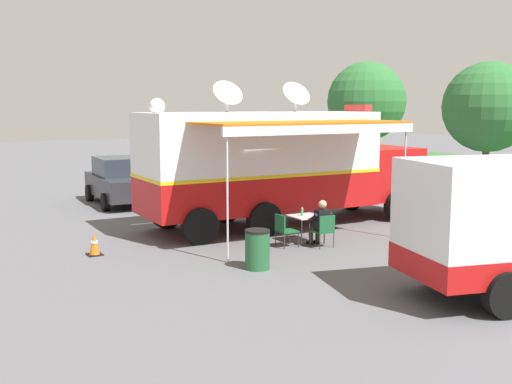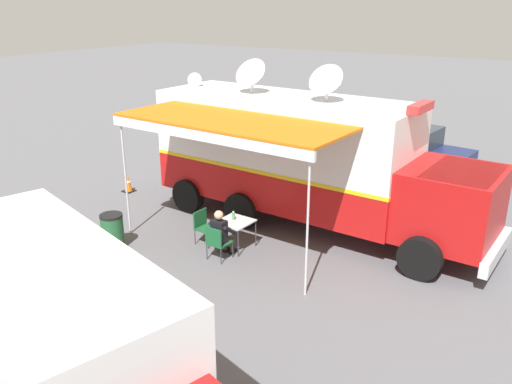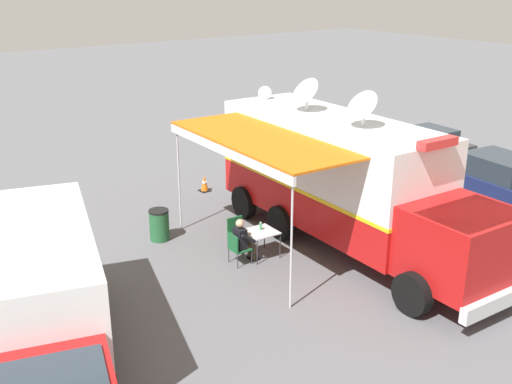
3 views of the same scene
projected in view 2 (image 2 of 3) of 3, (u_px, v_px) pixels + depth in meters
The scene contains 13 objects.
ground_plane at pixel (282, 217), 15.33m from camera, with size 100.00×100.00×0.00m, color #5B5B60.
lot_stripe at pixel (296, 189), 17.58m from camera, with size 0.12×4.80×0.01m, color silver.
command_truck at pixel (306, 157), 14.23m from camera, with size 5.15×9.60×4.53m.
folding_table at pixel (235, 223), 13.21m from camera, with size 0.84×0.84×0.73m.
water_bottle at pixel (233, 216), 13.24m from camera, with size 0.07×0.07×0.22m.
folding_chair_at_table at pixel (217, 241), 12.62m from camera, with size 0.50×0.50×0.87m.
folding_chair_beside_table at pixel (204, 224), 13.54m from camera, with size 0.50×0.50×0.87m.
seated_responder at pixel (222, 233), 12.72m from camera, with size 0.68×0.57×1.25m.
trash_bin at pixel (112, 231), 13.27m from camera, with size 0.57×0.57×0.91m.
traffic_cone at pixel (128, 183), 17.29m from camera, with size 0.36×0.36×0.58m.
support_truck at pixel (64, 353), 7.19m from camera, with size 3.85×7.10×2.70m.
car_behind_truck at pixel (320, 133), 21.29m from camera, with size 4.34×2.29×1.76m.
car_far_corner at pixel (409, 151), 18.82m from camera, with size 2.39×4.39×1.76m.
Camera 2 is at (12.36, 6.96, 5.91)m, focal length 36.99 mm.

